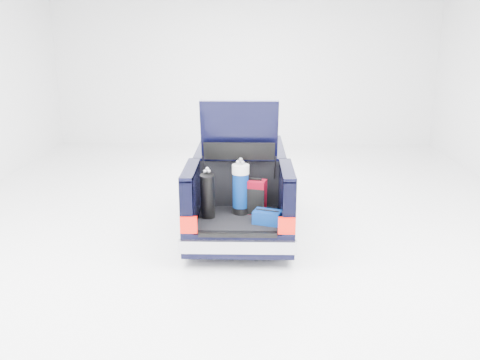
{
  "coord_description": "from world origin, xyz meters",
  "views": [
    {
      "loc": [
        0.19,
        -9.3,
        3.51
      ],
      "look_at": [
        0.0,
        -0.5,
        0.95
      ],
      "focal_mm": 38.0,
      "sensor_mm": 36.0,
      "label": 1
    }
  ],
  "objects_px": {
    "car": "(241,185)",
    "blue_golf_bag": "(241,189)",
    "red_suitcase": "(255,197)",
    "blue_duffel": "(267,217)",
    "black_golf_bag": "(208,196)"
  },
  "relations": [
    {
      "from": "red_suitcase",
      "to": "blue_duffel",
      "type": "bearing_deg",
      "value": -52.21
    },
    {
      "from": "car",
      "to": "black_golf_bag",
      "type": "bearing_deg",
      "value": -106.98
    },
    {
      "from": "blue_golf_bag",
      "to": "blue_duffel",
      "type": "xyz_separation_m",
      "value": [
        0.43,
        -0.46,
        -0.32
      ]
    },
    {
      "from": "blue_duffel",
      "to": "black_golf_bag",
      "type": "bearing_deg",
      "value": -174.12
    },
    {
      "from": "red_suitcase",
      "to": "blue_duffel",
      "type": "height_order",
      "value": "red_suitcase"
    },
    {
      "from": "red_suitcase",
      "to": "black_golf_bag",
      "type": "bearing_deg",
      "value": -146.51
    },
    {
      "from": "car",
      "to": "red_suitcase",
      "type": "xyz_separation_m",
      "value": [
        0.26,
        -1.38,
        0.21
      ]
    },
    {
      "from": "red_suitcase",
      "to": "blue_duffel",
      "type": "relative_size",
      "value": 1.22
    },
    {
      "from": "black_golf_bag",
      "to": "blue_duffel",
      "type": "relative_size",
      "value": 1.71
    },
    {
      "from": "black_golf_bag",
      "to": "blue_duffel",
      "type": "distance_m",
      "value": 1.02
    },
    {
      "from": "blue_duffel",
      "to": "car",
      "type": "bearing_deg",
      "value": 122.44
    },
    {
      "from": "car",
      "to": "blue_golf_bag",
      "type": "relative_size",
      "value": 4.92
    },
    {
      "from": "red_suitcase",
      "to": "blue_golf_bag",
      "type": "distance_m",
      "value": 0.28
    },
    {
      "from": "black_golf_bag",
      "to": "blue_golf_bag",
      "type": "bearing_deg",
      "value": 25.97
    },
    {
      "from": "blue_golf_bag",
      "to": "blue_duffel",
      "type": "bearing_deg",
      "value": -66.8
    }
  ]
}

